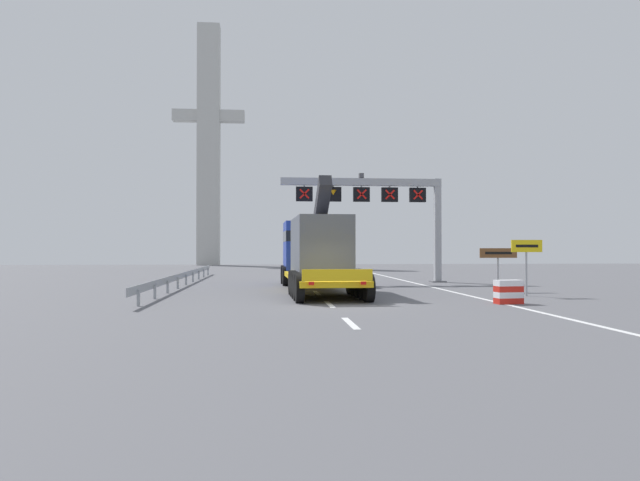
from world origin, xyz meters
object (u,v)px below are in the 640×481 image
(overhead_lane_gantry, at_px, (381,199))
(bridge_pylon_distant, at_px, (209,142))
(tourist_info_sign_brown, at_px, (498,258))
(crash_barrier_striped, at_px, (508,292))
(heavy_haul_truck_yellow, at_px, (314,251))
(exit_sign_yellow, at_px, (527,254))

(overhead_lane_gantry, height_order, bridge_pylon_distant, bridge_pylon_distant)
(tourist_info_sign_brown, bearing_deg, overhead_lane_gantry, 118.01)
(crash_barrier_striped, bearing_deg, tourist_info_sign_brown, 71.11)
(heavy_haul_truck_yellow, xyz_separation_m, tourist_info_sign_brown, (8.88, -2.07, -0.34))
(tourist_info_sign_brown, height_order, crash_barrier_striped, tourist_info_sign_brown)
(heavy_haul_truck_yellow, distance_m, exit_sign_yellow, 10.28)
(crash_barrier_striped, distance_m, bridge_pylon_distant, 58.06)
(crash_barrier_striped, xyz_separation_m, bridge_pylon_distant, (-16.56, 53.54, 15.18))
(tourist_info_sign_brown, distance_m, bridge_pylon_distant, 52.65)
(heavy_haul_truck_yellow, bearing_deg, tourist_info_sign_brown, -13.09)
(heavy_haul_truck_yellow, bearing_deg, crash_barrier_striped, -51.46)
(heavy_haul_truck_yellow, height_order, exit_sign_yellow, heavy_haul_truck_yellow)
(heavy_haul_truck_yellow, distance_m, bridge_pylon_distant, 48.15)
(overhead_lane_gantry, xyz_separation_m, tourist_info_sign_brown, (4.26, -8.00, -3.53))
(exit_sign_yellow, height_order, tourist_info_sign_brown, exit_sign_yellow)
(exit_sign_yellow, xyz_separation_m, tourist_info_sign_brown, (-0.10, 2.95, -0.22))
(overhead_lane_gantry, height_order, crash_barrier_striped, overhead_lane_gantry)
(tourist_info_sign_brown, xyz_separation_m, crash_barrier_striped, (-2.17, -6.35, -1.20))
(overhead_lane_gantry, bearing_deg, tourist_info_sign_brown, -61.99)
(exit_sign_yellow, relative_size, bridge_pylon_distant, 0.08)
(overhead_lane_gantry, height_order, exit_sign_yellow, overhead_lane_gantry)
(overhead_lane_gantry, distance_m, exit_sign_yellow, 12.24)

